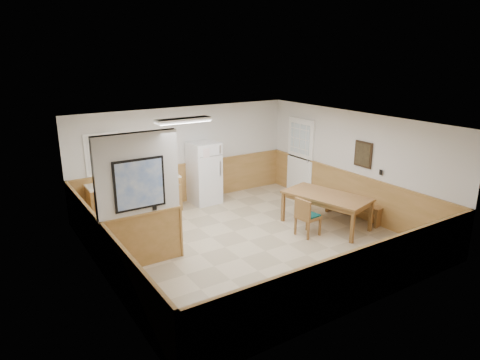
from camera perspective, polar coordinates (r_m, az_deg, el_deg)
ground at (r=9.11m, az=1.20°, el=-8.08°), size 6.00×6.00×0.00m
ceiling at (r=8.38m, az=1.31°, el=7.64°), size 6.00×6.00×0.02m
back_wall at (r=11.19m, az=-7.36°, el=3.30°), size 6.00×0.02×2.50m
right_wall at (r=10.57m, az=14.88°, el=2.08°), size 0.02×6.00×2.50m
left_wall at (r=7.50m, az=-18.18°, el=-4.21°), size 0.02×6.00×2.50m
wainscot_back at (r=11.37m, az=-7.18°, el=-0.39°), size 6.00×0.04×1.00m
wainscot_right at (r=10.77m, az=14.51°, el=-1.79°), size 0.04×6.00×1.00m
wainscot_left at (r=7.80m, az=-17.54°, el=-9.34°), size 0.04×6.00×1.00m
partition_wall at (r=7.88m, az=-13.29°, el=-2.94°), size 1.50×0.20×2.50m
kitchen_counter at (r=10.68m, az=-12.32°, el=-2.02°), size 2.20×0.61×1.00m
exterior_door at (r=11.92m, az=8.01°, el=3.12°), size 0.07×1.02×2.15m
kitchen_window at (r=10.40m, az=-17.86°, el=3.30°), size 0.80×0.04×1.00m
wall_painting at (r=10.29m, az=16.10°, el=3.31°), size 0.04×0.50×0.60m
fluorescent_fixture at (r=9.11m, az=-7.55°, el=7.90°), size 1.20×0.30×0.09m
refrigerator at (r=11.13m, az=-4.81°, el=0.95°), size 0.73×0.73×1.61m
dining_table at (r=9.80m, az=11.46°, el=-2.44°), size 1.41×2.08×0.75m
dining_bench at (r=10.51m, az=14.93°, el=-3.22°), size 0.54×1.49×0.45m
dining_chair at (r=9.24m, az=8.73°, el=-4.57°), size 0.64×0.48×0.85m
fire_extinguisher at (r=10.69m, az=-9.74°, el=1.78°), size 0.13×0.13×0.47m
soap_bottle at (r=10.25m, az=-17.17°, el=-0.04°), size 0.07×0.07×0.19m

